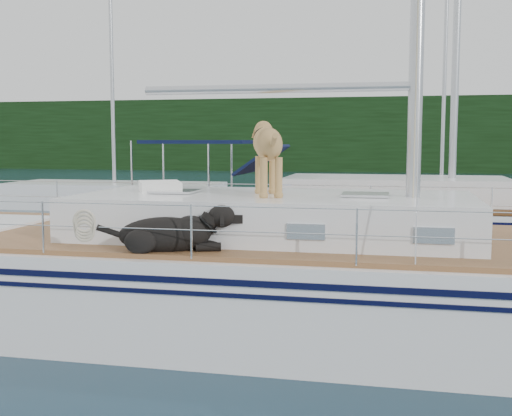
# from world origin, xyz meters

# --- Properties ---
(ground) EXTENTS (120.00, 120.00, 0.00)m
(ground) POSITION_xyz_m (0.00, 0.00, 0.00)
(ground) COLOR black
(ground) RESTS_ON ground
(tree_line) EXTENTS (90.00, 3.00, 6.00)m
(tree_line) POSITION_xyz_m (0.00, 45.00, 3.00)
(tree_line) COLOR black
(tree_line) RESTS_ON ground
(shore_bank) EXTENTS (92.00, 1.00, 1.20)m
(shore_bank) POSITION_xyz_m (0.00, 46.20, 0.60)
(shore_bank) COLOR #595147
(shore_bank) RESTS_ON ground
(main_sailboat) EXTENTS (12.00, 3.81, 14.01)m
(main_sailboat) POSITION_xyz_m (0.10, -0.01, 0.68)
(main_sailboat) COLOR white
(main_sailboat) RESTS_ON ground
(neighbor_sailboat) EXTENTS (11.00, 3.50, 13.30)m
(neighbor_sailboat) POSITION_xyz_m (1.28, 6.07, 0.63)
(neighbor_sailboat) COLOR white
(neighbor_sailboat) RESTS_ON ground
(bg_boat_west) EXTENTS (8.00, 3.00, 11.65)m
(bg_boat_west) POSITION_xyz_m (-8.00, 14.00, 0.45)
(bg_boat_west) COLOR white
(bg_boat_west) RESTS_ON ground
(bg_boat_center) EXTENTS (7.20, 3.00, 11.65)m
(bg_boat_center) POSITION_xyz_m (4.00, 16.00, 0.45)
(bg_boat_center) COLOR white
(bg_boat_center) RESTS_ON ground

